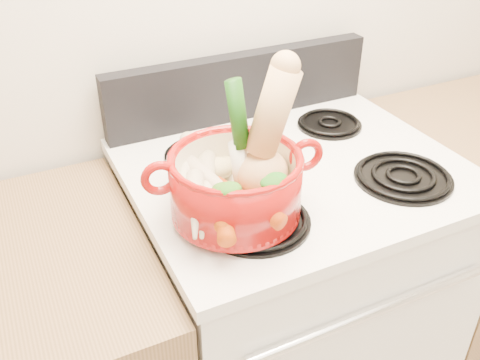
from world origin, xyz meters
name	(u,v)px	position (x,y,z in m)	size (l,w,h in m)	color
stove_body	(286,311)	(0.00, 1.40, 0.46)	(0.76, 0.65, 0.92)	white
cooktop	(295,171)	(0.00, 1.40, 0.93)	(0.78, 0.67, 0.03)	white
control_backsplash	(241,86)	(0.00, 1.70, 1.04)	(0.76, 0.05, 0.18)	black
oven_handle	(375,311)	(0.00, 1.06, 0.78)	(0.02, 0.02, 0.60)	silver
burner_front_left	(256,219)	(-0.19, 1.24, 0.96)	(0.22, 0.22, 0.02)	black
burner_front_right	(403,176)	(0.19, 1.24, 0.96)	(0.22, 0.22, 0.02)	black
burner_back_left	(200,153)	(-0.19, 1.54, 0.96)	(0.17, 0.17, 0.02)	black
burner_back_right	(330,123)	(0.19, 1.54, 0.96)	(0.17, 0.17, 0.02)	black
dutch_oven	(236,185)	(-0.22, 1.27, 1.03)	(0.26, 0.26, 0.13)	#950D09
pot_handle_left	(160,178)	(-0.37, 1.29, 1.08)	(0.07, 0.07, 0.02)	#950D09
pot_handle_right	(306,155)	(-0.07, 1.25, 1.08)	(0.07, 0.07, 0.02)	#950D09
squash	(267,134)	(-0.15, 1.28, 1.13)	(0.11, 0.11, 0.27)	tan
leek	(241,138)	(-0.20, 1.30, 1.12)	(0.04, 0.04, 0.25)	silver
ginger	(215,169)	(-0.22, 1.37, 1.02)	(0.08, 0.06, 0.05)	#D9C585
parsnip_0	(203,195)	(-0.28, 1.29, 1.02)	(0.04, 0.04, 0.22)	beige
parsnip_1	(208,189)	(-0.27, 1.29, 1.03)	(0.04, 0.04, 0.21)	beige
parsnip_2	(217,183)	(-0.25, 1.29, 1.03)	(0.05, 0.05, 0.21)	beige
parsnip_3	(195,203)	(-0.32, 1.25, 1.03)	(0.04, 0.04, 0.17)	#F0E1C3
parsnip_4	(184,170)	(-0.30, 1.35, 1.04)	(0.04, 0.04, 0.22)	beige
carrot_0	(244,198)	(-0.21, 1.25, 1.01)	(0.03, 0.03, 0.17)	#CF510A
carrot_1	(223,213)	(-0.27, 1.22, 1.02)	(0.03, 0.03, 0.16)	#DC450B
carrot_2	(248,201)	(-0.22, 1.22, 1.03)	(0.03, 0.03, 0.18)	#BF3A09
carrot_3	(240,211)	(-0.25, 1.20, 1.03)	(0.03, 0.03, 0.13)	#C64B09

